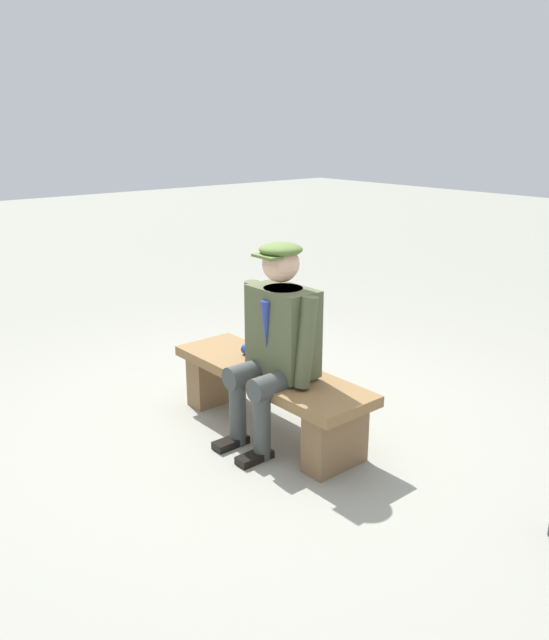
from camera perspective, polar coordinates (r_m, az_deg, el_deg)
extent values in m
plane|color=gray|center=(4.39, -0.47, -9.84)|extent=(30.00, 30.00, 0.00)
cube|color=olive|center=(4.22, -0.48, -4.82)|extent=(1.57, 0.48, 0.07)
cube|color=brown|center=(3.90, 5.48, -10.49)|extent=(0.17, 0.41, 0.38)
cube|color=brown|center=(4.77, -5.29, -5.15)|extent=(0.17, 0.41, 0.38)
cube|color=#505839|center=(4.01, 0.76, -0.96)|extent=(0.45, 0.26, 0.56)
cylinder|color=#1E2338|center=(3.94, 0.77, 2.49)|extent=(0.25, 0.25, 0.06)
cone|color=navy|center=(3.90, -0.75, -0.45)|extent=(0.07, 0.07, 0.31)
sphere|color=#DBAD8C|center=(3.88, 0.56, 5.10)|extent=(0.23, 0.23, 0.23)
ellipsoid|color=#526A31|center=(3.86, 0.56, 6.36)|extent=(0.27, 0.27, 0.08)
cube|color=#526A31|center=(3.80, -0.64, 5.74)|extent=(0.19, 0.10, 0.02)
cylinder|color=#3F4543|center=(3.93, 0.41, -5.66)|extent=(0.15, 0.41, 0.15)
cylinder|color=#3F4543|center=(3.95, -1.13, -9.30)|extent=(0.11, 0.11, 0.47)
cube|color=black|center=(4.02, -1.80, -12.21)|extent=(0.10, 0.24, 0.05)
cylinder|color=#505839|center=(3.80, 2.82, -2.01)|extent=(0.11, 0.16, 0.57)
cylinder|color=#3F4543|center=(4.11, -1.84, -4.64)|extent=(0.15, 0.41, 0.15)
cylinder|color=#3F4543|center=(4.13, -3.32, -8.11)|extent=(0.11, 0.11, 0.47)
cube|color=black|center=(4.19, -3.94, -10.92)|extent=(0.10, 0.24, 0.05)
cylinder|color=#505839|center=(4.17, -1.95, -0.25)|extent=(0.10, 0.11, 0.56)
cylinder|color=navy|center=(4.38, -1.75, -2.98)|extent=(0.24, 0.08, 0.07)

